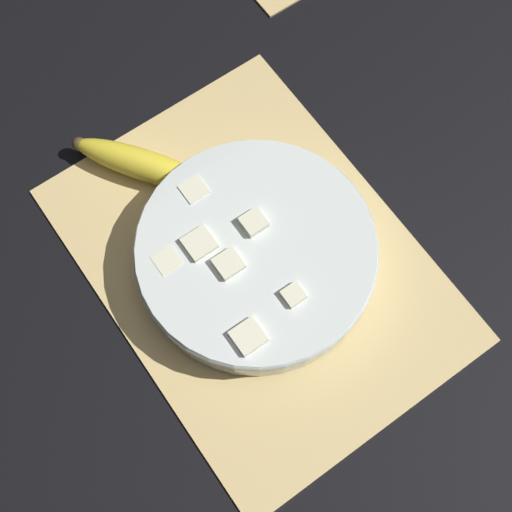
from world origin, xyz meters
TOP-DOWN VIEW (x-y plane):
  - ground_plane at (0.00, 0.00)m, footprint 6.00×6.00m
  - bamboo_mat_center at (-0.00, 0.00)m, footprint 0.47×0.35m
  - fruit_salad_bowl at (0.00, -0.00)m, footprint 0.28×0.28m
  - whole_banana at (-0.18, -0.04)m, footprint 0.17×0.14m

SIDE VIEW (x-z plane):
  - ground_plane at x=0.00m, z-range 0.00..0.00m
  - bamboo_mat_center at x=0.00m, z-range 0.00..0.01m
  - whole_banana at x=-0.18m, z-range 0.01..0.04m
  - fruit_salad_bowl at x=0.00m, z-range 0.01..0.07m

